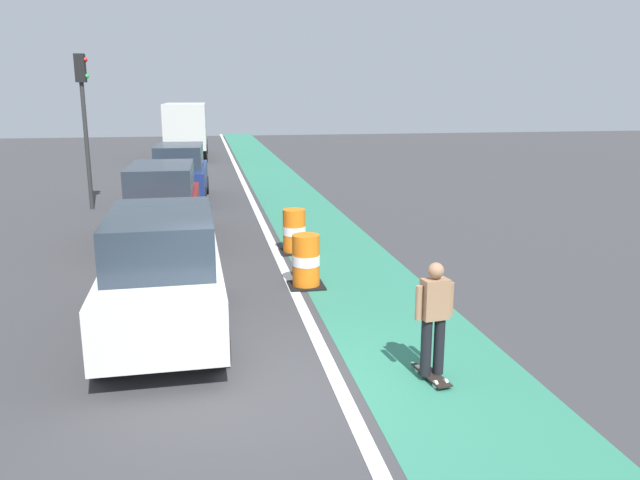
% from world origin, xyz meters
% --- Properties ---
extents(ground_plane, '(100.00, 100.00, 0.00)m').
position_xyz_m(ground_plane, '(0.00, 0.00, 0.00)').
color(ground_plane, '#38383A').
extents(bike_lane_strip, '(2.50, 80.00, 0.01)m').
position_xyz_m(bike_lane_strip, '(2.40, 12.00, 0.00)').
color(bike_lane_strip, '#2D755B').
rests_on(bike_lane_strip, ground).
extents(lane_divider_stripe, '(0.20, 80.00, 0.01)m').
position_xyz_m(lane_divider_stripe, '(0.90, 12.00, 0.01)').
color(lane_divider_stripe, silver).
rests_on(lane_divider_stripe, ground).
extents(skateboarder_on_lane, '(0.57, 0.82, 1.69)m').
position_xyz_m(skateboarder_on_lane, '(2.21, -0.18, 0.91)').
color(skateboarder_on_lane, black).
rests_on(skateboarder_on_lane, ground).
extents(parked_suv_nearest, '(1.99, 4.63, 2.04)m').
position_xyz_m(parked_suv_nearest, '(-1.51, 2.28, 1.04)').
color(parked_suv_nearest, silver).
rests_on(parked_suv_nearest, ground).
extents(parked_suv_second, '(1.98, 4.63, 2.04)m').
position_xyz_m(parked_suv_second, '(-1.91, 9.10, 1.04)').
color(parked_suv_second, maroon).
rests_on(parked_suv_second, ground).
extents(parked_suv_third, '(2.03, 4.66, 2.04)m').
position_xyz_m(parked_suv_third, '(-1.64, 15.50, 1.04)').
color(parked_suv_third, navy).
rests_on(parked_suv_third, ground).
extents(traffic_barrel_front, '(0.73, 0.73, 1.09)m').
position_xyz_m(traffic_barrel_front, '(1.18, 4.35, 0.53)').
color(traffic_barrel_front, orange).
rests_on(traffic_barrel_front, ground).
extents(traffic_barrel_mid, '(0.73, 0.73, 1.09)m').
position_xyz_m(traffic_barrel_mid, '(1.35, 7.16, 0.53)').
color(traffic_barrel_mid, orange).
rests_on(traffic_barrel_mid, ground).
extents(delivery_truck_down_block, '(2.44, 7.63, 3.23)m').
position_xyz_m(delivery_truck_down_block, '(-1.71, 30.85, 1.85)').
color(delivery_truck_down_block, beige).
rests_on(delivery_truck_down_block, ground).
extents(traffic_light_corner, '(0.41, 0.32, 5.10)m').
position_xyz_m(traffic_light_corner, '(-4.59, 14.31, 3.50)').
color(traffic_light_corner, '#2D2D2D').
rests_on(traffic_light_corner, ground).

